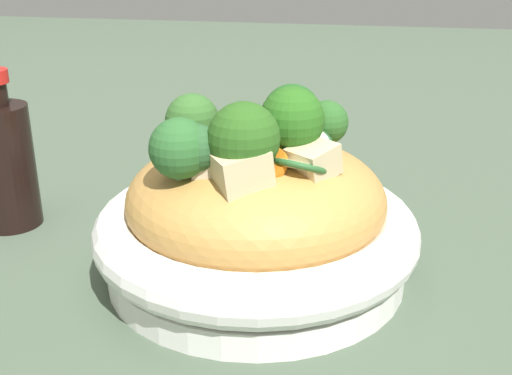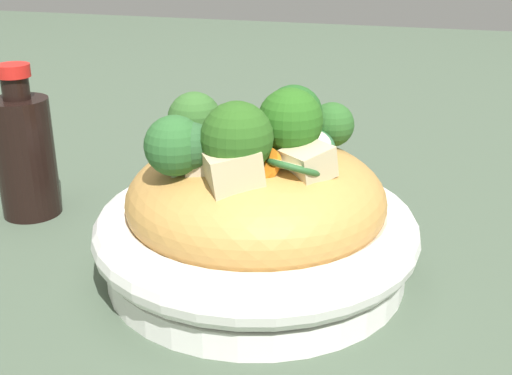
% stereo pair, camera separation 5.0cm
% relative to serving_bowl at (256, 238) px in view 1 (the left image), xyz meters
% --- Properties ---
extents(ground_plane, '(3.00, 3.00, 0.00)m').
position_rel_serving_bowl_xyz_m(ground_plane, '(0.00, 0.00, -0.03)').
color(ground_plane, '#435241').
extents(serving_bowl, '(0.26, 0.26, 0.06)m').
position_rel_serving_bowl_xyz_m(serving_bowl, '(0.00, 0.00, 0.00)').
color(serving_bowl, white).
rests_on(serving_bowl, ground_plane).
extents(noodle_heap, '(0.21, 0.21, 0.10)m').
position_rel_serving_bowl_xyz_m(noodle_heap, '(0.00, -0.00, 0.04)').
color(noodle_heap, '#B88541').
rests_on(noodle_heap, serving_bowl).
extents(broccoli_florets, '(0.15, 0.15, 0.07)m').
position_rel_serving_bowl_xyz_m(broccoli_florets, '(0.00, 0.02, 0.10)').
color(broccoli_florets, '#A2BA71').
rests_on(broccoli_florets, serving_bowl).
extents(carrot_coins, '(0.06, 0.11, 0.03)m').
position_rel_serving_bowl_xyz_m(carrot_coins, '(-0.01, 0.01, 0.08)').
color(carrot_coins, orange).
rests_on(carrot_coins, serving_bowl).
extents(zucchini_slices, '(0.14, 0.10, 0.04)m').
position_rel_serving_bowl_xyz_m(zucchini_slices, '(0.00, 0.01, 0.08)').
color(zucchini_slices, beige).
rests_on(zucchini_slices, serving_bowl).
extents(chicken_chunks, '(0.10, 0.08, 0.04)m').
position_rel_serving_bowl_xyz_m(chicken_chunks, '(-0.00, 0.04, 0.08)').
color(chicken_chunks, '#CFB98B').
rests_on(chicken_chunks, serving_bowl).
extents(soy_sauce_bottle, '(0.06, 0.06, 0.15)m').
position_rel_serving_bowl_xyz_m(soy_sauce_bottle, '(0.25, -0.05, 0.03)').
color(soy_sauce_bottle, black).
rests_on(soy_sauce_bottle, ground_plane).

